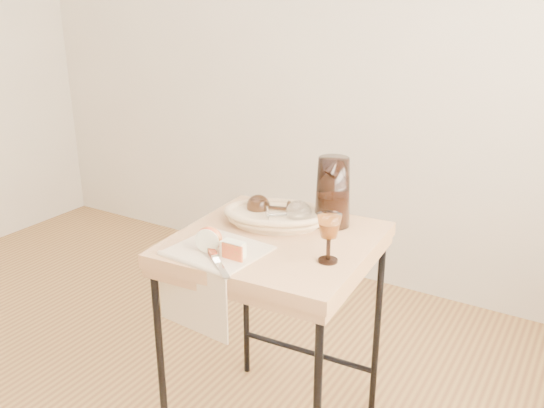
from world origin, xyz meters
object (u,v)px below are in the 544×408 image
Objects in this scene: goblet_lying_a at (271,207)px; pitcher at (333,192)px; tea_towel at (219,250)px; table_knife at (216,260)px; apple_half at (210,238)px; bread_basket at (276,217)px; goblet_lying_b at (285,214)px; wine_goblet at (329,238)px; side_table at (275,342)px.

pitcher reaches higher than goblet_lying_a.
table_knife is at bearing -52.70° from tea_towel.
tea_towel is 0.05m from apple_half.
pitcher is at bearing 66.41° from tea_towel.
bread_basket is 2.25× the size of goblet_lying_b.
side_table is at bearing 162.07° from wine_goblet.
bread_basket is 0.04m from goblet_lying_a.
goblet_lying_b is at bearing -43.53° from bread_basket.
tea_towel is at bearing -95.63° from pitcher.
goblet_lying_b is 0.29m from apple_half.
apple_half is at bearing 178.63° from table_knife.
table_knife is (-0.27, -0.18, -0.06)m from wine_goblet.
goblet_lying_b reaches higher than tea_towel.
tea_towel is 0.85× the size of bread_basket.
apple_half reaches higher than tea_towel.
apple_half is at bearing -151.69° from goblet_lying_b.
goblet_lying_b is at bearing -111.40° from pitcher.
table_knife reaches higher than side_table.
pitcher is 0.48m from table_knife.
table_knife is (-0.05, -0.25, 0.40)m from side_table.
apple_half reaches higher than side_table.
goblet_lying_a reaches higher than side_table.
pitcher is (0.11, 0.12, 0.06)m from goblet_lying_b.
tea_towel is 0.97× the size of pitcher.
tea_towel is at bearing 162.37° from table_knife.
goblet_lying_b reaches higher than bread_basket.
goblet_lying_b is 0.94× the size of wine_goblet.
pitcher is 3.37× the size of apple_half.
wine_goblet is (0.27, -0.17, 0.05)m from bread_basket.
bread_basket is 0.35m from table_knife.
tea_towel is 0.27m from goblet_lying_b.
goblet_lying_b is 0.17m from pitcher.
goblet_lying_b is 0.33m from table_knife.
bread_basket is 0.21m from pitcher.
goblet_lying_a is at bearing 135.27° from table_knife.
wine_goblet is at bearing 3.72° from apple_half.
side_table is 9.57× the size of apple_half.
wine_goblet reaches higher than tea_towel.
pitcher is 0.45m from apple_half.
apple_half is at bearing -120.62° from side_table.
bread_basket is 0.32m from wine_goblet.
wine_goblet is at bearing 73.85° from table_knife.
tea_towel is 1.79× the size of wine_goblet.
tea_towel is 0.44m from pitcher.
pitcher reaches higher than apple_half.
wine_goblet is (0.22, -0.07, 0.46)m from side_table.
bread_basket is at bearing 136.64° from goblet_lying_a.
tea_towel is at bearing 70.59° from goblet_lying_a.
goblet_lying_a is (0.01, 0.29, 0.05)m from tea_towel.
table_knife is at bearing -100.41° from side_table.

